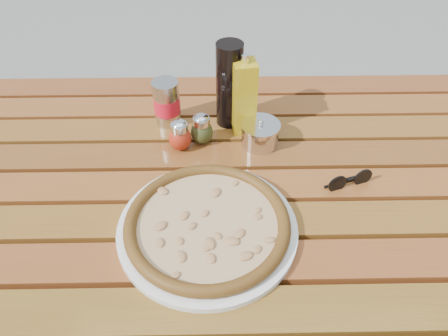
{
  "coord_description": "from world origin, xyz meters",
  "views": [
    {
      "loc": [
        -0.01,
        -0.69,
        1.44
      ],
      "look_at": [
        0.0,
        0.02,
        0.78
      ],
      "focal_mm": 35.0,
      "sensor_mm": 36.0,
      "label": 1
    }
  ],
  "objects_px": {
    "olive_oil_cruet": "(244,97)",
    "plate": "(208,229)",
    "parmesan_tin": "(260,134)",
    "table": "(224,207)",
    "dark_bottle": "(229,85)",
    "pepper_shaker": "(180,135)",
    "sunglasses": "(349,181)",
    "pizza": "(207,224)",
    "oregano_shaker": "(202,129)",
    "soda_can": "(167,103)"
  },
  "relations": [
    {
      "from": "pepper_shaker",
      "to": "olive_oil_cruet",
      "type": "height_order",
      "value": "olive_oil_cruet"
    },
    {
      "from": "oregano_shaker",
      "to": "soda_can",
      "type": "bearing_deg",
      "value": 137.23
    },
    {
      "from": "pepper_shaker",
      "to": "olive_oil_cruet",
      "type": "xyz_separation_m",
      "value": [
        0.15,
        0.07,
        0.06
      ]
    },
    {
      "from": "pizza",
      "to": "plate",
      "type": "bearing_deg",
      "value": 53.13
    },
    {
      "from": "soda_can",
      "to": "olive_oil_cruet",
      "type": "xyz_separation_m",
      "value": [
        0.19,
        -0.03,
        0.04
      ]
    },
    {
      "from": "pepper_shaker",
      "to": "sunglasses",
      "type": "height_order",
      "value": "pepper_shaker"
    },
    {
      "from": "plate",
      "to": "pepper_shaker",
      "type": "xyz_separation_m",
      "value": [
        -0.07,
        0.26,
        0.03
      ]
    },
    {
      "from": "table",
      "to": "pepper_shaker",
      "type": "xyz_separation_m",
      "value": [
        -0.1,
        0.13,
        0.11
      ]
    },
    {
      "from": "dark_bottle",
      "to": "sunglasses",
      "type": "height_order",
      "value": "dark_bottle"
    },
    {
      "from": "plate",
      "to": "pizza",
      "type": "relative_size",
      "value": 0.93
    },
    {
      "from": "table",
      "to": "dark_bottle",
      "type": "bearing_deg",
      "value": 85.82
    },
    {
      "from": "table",
      "to": "soda_can",
      "type": "relative_size",
      "value": 11.67
    },
    {
      "from": "table",
      "to": "olive_oil_cruet",
      "type": "relative_size",
      "value": 6.67
    },
    {
      "from": "olive_oil_cruet",
      "to": "parmesan_tin",
      "type": "height_order",
      "value": "olive_oil_cruet"
    },
    {
      "from": "pepper_shaker",
      "to": "olive_oil_cruet",
      "type": "distance_m",
      "value": 0.18
    },
    {
      "from": "oregano_shaker",
      "to": "parmesan_tin",
      "type": "xyz_separation_m",
      "value": [
        0.14,
        -0.01,
        -0.01
      ]
    },
    {
      "from": "oregano_shaker",
      "to": "soda_can",
      "type": "distance_m",
      "value": 0.12
    },
    {
      "from": "oregano_shaker",
      "to": "olive_oil_cruet",
      "type": "distance_m",
      "value": 0.13
    },
    {
      "from": "sunglasses",
      "to": "olive_oil_cruet",
      "type": "bearing_deg",
      "value": 119.18
    },
    {
      "from": "pizza",
      "to": "pepper_shaker",
      "type": "bearing_deg",
      "value": 104.68
    },
    {
      "from": "oregano_shaker",
      "to": "sunglasses",
      "type": "relative_size",
      "value": 0.75
    },
    {
      "from": "pizza",
      "to": "olive_oil_cruet",
      "type": "distance_m",
      "value": 0.35
    },
    {
      "from": "oregano_shaker",
      "to": "soda_can",
      "type": "height_order",
      "value": "soda_can"
    },
    {
      "from": "oregano_shaker",
      "to": "sunglasses",
      "type": "height_order",
      "value": "oregano_shaker"
    },
    {
      "from": "soda_can",
      "to": "sunglasses",
      "type": "relative_size",
      "value": 1.1
    },
    {
      "from": "pizza",
      "to": "pepper_shaker",
      "type": "distance_m",
      "value": 0.27
    },
    {
      "from": "plate",
      "to": "olive_oil_cruet",
      "type": "distance_m",
      "value": 0.35
    },
    {
      "from": "oregano_shaker",
      "to": "sunglasses",
      "type": "distance_m",
      "value": 0.36
    },
    {
      "from": "plate",
      "to": "dark_bottle",
      "type": "relative_size",
      "value": 1.64
    },
    {
      "from": "olive_oil_cruet",
      "to": "plate",
      "type": "bearing_deg",
      "value": -104.59
    },
    {
      "from": "oregano_shaker",
      "to": "parmesan_tin",
      "type": "bearing_deg",
      "value": -3.96
    },
    {
      "from": "table",
      "to": "sunglasses",
      "type": "height_order",
      "value": "sunglasses"
    },
    {
      "from": "pepper_shaker",
      "to": "oregano_shaker",
      "type": "relative_size",
      "value": 1.0
    },
    {
      "from": "pepper_shaker",
      "to": "olive_oil_cruet",
      "type": "bearing_deg",
      "value": 25.45
    },
    {
      "from": "olive_oil_cruet",
      "to": "dark_bottle",
      "type": "bearing_deg",
      "value": 137.3
    },
    {
      "from": "pepper_shaker",
      "to": "soda_can",
      "type": "relative_size",
      "value": 0.68
    },
    {
      "from": "plate",
      "to": "oregano_shaker",
      "type": "height_order",
      "value": "oregano_shaker"
    },
    {
      "from": "olive_oil_cruet",
      "to": "sunglasses",
      "type": "distance_m",
      "value": 0.32
    },
    {
      "from": "plate",
      "to": "olive_oil_cruet",
      "type": "height_order",
      "value": "olive_oil_cruet"
    },
    {
      "from": "dark_bottle",
      "to": "soda_can",
      "type": "relative_size",
      "value": 1.83
    },
    {
      "from": "oregano_shaker",
      "to": "olive_oil_cruet",
      "type": "xyz_separation_m",
      "value": [
        0.1,
        0.05,
        0.06
      ]
    },
    {
      "from": "pizza",
      "to": "parmesan_tin",
      "type": "height_order",
      "value": "parmesan_tin"
    },
    {
      "from": "pepper_shaker",
      "to": "sunglasses",
      "type": "bearing_deg",
      "value": -19.73
    },
    {
      "from": "table",
      "to": "sunglasses",
      "type": "distance_m",
      "value": 0.29
    },
    {
      "from": "oregano_shaker",
      "to": "dark_bottle",
      "type": "height_order",
      "value": "dark_bottle"
    },
    {
      "from": "pepper_shaker",
      "to": "olive_oil_cruet",
      "type": "relative_size",
      "value": 0.39
    },
    {
      "from": "table",
      "to": "pepper_shaker",
      "type": "distance_m",
      "value": 0.2
    },
    {
      "from": "pizza",
      "to": "sunglasses",
      "type": "xyz_separation_m",
      "value": [
        0.31,
        0.12,
        -0.01
      ]
    },
    {
      "from": "dark_bottle",
      "to": "olive_oil_cruet",
      "type": "xyz_separation_m",
      "value": [
        0.03,
        -0.03,
        -0.01
      ]
    },
    {
      "from": "table",
      "to": "oregano_shaker",
      "type": "relative_size",
      "value": 17.07
    }
  ]
}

